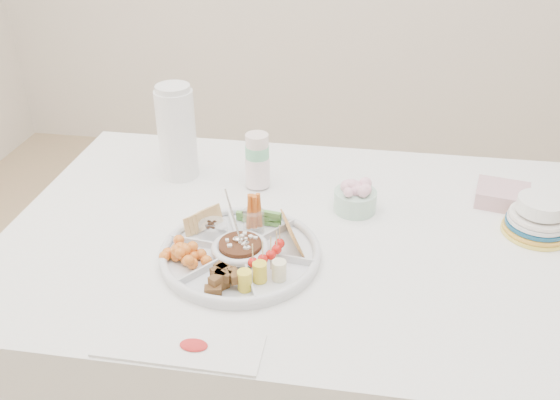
% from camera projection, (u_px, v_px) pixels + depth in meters
% --- Properties ---
extents(dining_table, '(1.52, 1.02, 0.76)m').
position_uv_depth(dining_table, '(298.00, 339.00, 1.72)').
color(dining_table, white).
rests_on(dining_table, floor).
extents(party_tray, '(0.43, 0.43, 0.04)m').
position_uv_depth(party_tray, '(240.00, 251.00, 1.42)').
color(party_tray, silver).
rests_on(party_tray, dining_table).
extents(bean_dip, '(0.11, 0.11, 0.04)m').
position_uv_depth(bean_dip, '(240.00, 248.00, 1.41)').
color(bean_dip, '#361E08').
rests_on(bean_dip, party_tray).
extents(tortillas, '(0.11, 0.11, 0.06)m').
position_uv_depth(tortillas, '(293.00, 236.00, 1.43)').
color(tortillas, '#975127').
rests_on(tortillas, party_tray).
extents(carrot_cucumber, '(0.12, 0.12, 0.10)m').
position_uv_depth(carrot_cucumber, '(257.00, 209.00, 1.50)').
color(carrot_cucumber, '#D05F1B').
rests_on(carrot_cucumber, party_tray).
extents(pita_raisins, '(0.11, 0.11, 0.05)m').
position_uv_depth(pita_raisins, '(207.00, 222.00, 1.49)').
color(pita_raisins, tan).
rests_on(pita_raisins, party_tray).
extents(cherries, '(0.13, 0.13, 0.05)m').
position_uv_depth(cherries, '(185.00, 254.00, 1.38)').
color(cherries, orange).
rests_on(cherries, party_tray).
extents(granola_chunks, '(0.11, 0.11, 0.04)m').
position_uv_depth(granola_chunks, '(220.00, 279.00, 1.30)').
color(granola_chunks, '#492F1F').
rests_on(granola_chunks, party_tray).
extents(banana_tomato, '(0.12, 0.12, 0.09)m').
position_uv_depth(banana_tomato, '(278.00, 262.00, 1.32)').
color(banana_tomato, '#E7E373').
rests_on(banana_tomato, party_tray).
extents(cup_stack, '(0.09, 0.09, 0.20)m').
position_uv_depth(cup_stack, '(257.00, 156.00, 1.68)').
color(cup_stack, silver).
rests_on(cup_stack, dining_table).
extents(thermos, '(0.14, 0.14, 0.29)m').
position_uv_depth(thermos, '(177.00, 131.00, 1.72)').
color(thermos, white).
rests_on(thermos, dining_table).
extents(flower_bowl, '(0.15, 0.15, 0.09)m').
position_uv_depth(flower_bowl, '(355.00, 196.00, 1.60)').
color(flower_bowl, '#95CDA9').
rests_on(flower_bowl, dining_table).
extents(napkin_stack, '(0.16, 0.15, 0.05)m').
position_uv_depth(napkin_stack, '(502.00, 195.00, 1.64)').
color(napkin_stack, '#CC9CA4').
rests_on(napkin_stack, dining_table).
extents(plate_stack, '(0.21, 0.21, 0.11)m').
position_uv_depth(plate_stack, '(539.00, 216.00, 1.49)').
color(plate_stack, yellow).
rests_on(plate_stack, dining_table).
extents(placemat, '(0.33, 0.11, 0.01)m').
position_uv_depth(placemat, '(179.00, 346.00, 1.17)').
color(placemat, white).
rests_on(placemat, dining_table).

